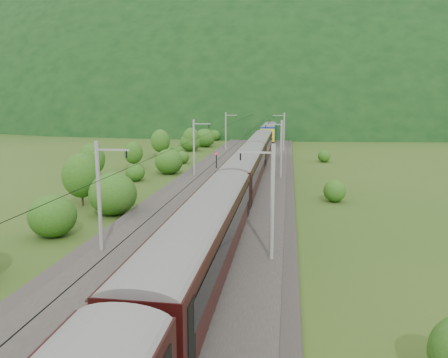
# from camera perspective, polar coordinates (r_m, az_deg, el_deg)

# --- Properties ---
(ground) EXTENTS (600.00, 600.00, 0.00)m
(ground) POSITION_cam_1_polar(r_m,az_deg,el_deg) (31.86, -5.23, -10.23)
(ground) COLOR #2B4917
(ground) RESTS_ON ground
(railbed) EXTENTS (14.00, 220.00, 0.30)m
(railbed) POSITION_cam_1_polar(r_m,az_deg,el_deg) (41.12, -1.95, -5.18)
(railbed) COLOR #38332D
(railbed) RESTS_ON ground
(track_left) EXTENTS (2.40, 220.00, 0.27)m
(track_left) POSITION_cam_1_polar(r_m,az_deg,el_deg) (41.54, -5.22, -4.73)
(track_left) COLOR #543224
(track_left) RESTS_ON railbed
(track_right) EXTENTS (2.40, 220.00, 0.27)m
(track_right) POSITION_cam_1_polar(r_m,az_deg,el_deg) (40.71, 1.39, -5.01)
(track_right) COLOR #543224
(track_right) RESTS_ON railbed
(catenary_left) EXTENTS (2.54, 192.28, 8.00)m
(catenary_left) POSITION_cam_1_polar(r_m,az_deg,el_deg) (62.73, -3.88, 4.30)
(catenary_left) COLOR gray
(catenary_left) RESTS_ON railbed
(catenary_right) EXTENTS (2.54, 192.28, 8.00)m
(catenary_right) POSITION_cam_1_polar(r_m,az_deg,el_deg) (61.32, 7.40, 4.09)
(catenary_right) COLOR gray
(catenary_right) RESTS_ON railbed
(overhead_wires) EXTENTS (4.83, 198.00, 0.03)m
(overhead_wires) POSITION_cam_1_polar(r_m,az_deg,el_deg) (39.80, -2.01, 4.50)
(overhead_wires) COLOR black
(overhead_wires) RESTS_ON ground
(mountain_main) EXTENTS (504.00, 360.00, 244.00)m
(mountain_main) POSITION_cam_1_polar(r_m,az_deg,el_deg) (289.24, 7.05, 8.20)
(mountain_main) COLOR black
(mountain_main) RESTS_ON ground
(mountain_ridge) EXTENTS (336.00, 280.00, 132.00)m
(mountain_ridge) POSITION_cam_1_polar(r_m,az_deg,el_deg) (352.84, -12.86, 8.42)
(mountain_ridge) COLOR black
(mountain_ridge) RESTS_ON ground
(train) EXTENTS (3.27, 156.65, 5.71)m
(train) POSITION_cam_1_polar(r_m,az_deg,el_deg) (37.82, 1.01, -0.82)
(train) COLOR black
(train) RESTS_ON ground
(hazard_post_near) EXTENTS (0.15, 0.15, 1.38)m
(hazard_post_near) POSITION_cam_1_polar(r_m,az_deg,el_deg) (62.02, 1.06, 0.98)
(hazard_post_near) COLOR red
(hazard_post_near) RESTS_ON railbed
(hazard_post_far) EXTENTS (0.16, 0.16, 1.48)m
(hazard_post_far) POSITION_cam_1_polar(r_m,az_deg,el_deg) (79.79, 3.33, 3.13)
(hazard_post_far) COLOR red
(hazard_post_far) RESTS_ON railbed
(signal) EXTENTS (0.27, 0.27, 2.44)m
(signal) POSITION_cam_1_polar(r_m,az_deg,el_deg) (69.34, -1.01, 2.61)
(signal) COLOR black
(signal) RESTS_ON railbed
(vegetation_left) EXTENTS (14.11, 147.60, 6.81)m
(vegetation_left) POSITION_cam_1_polar(r_m,az_deg,el_deg) (48.53, -17.59, -0.33)
(vegetation_left) COLOR #274F15
(vegetation_left) RESTS_ON ground
(vegetation_right) EXTENTS (4.75, 93.02, 2.81)m
(vegetation_right) POSITION_cam_1_polar(r_m,az_deg,el_deg) (35.53, 18.54, -6.48)
(vegetation_right) COLOR #274F15
(vegetation_right) RESTS_ON ground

